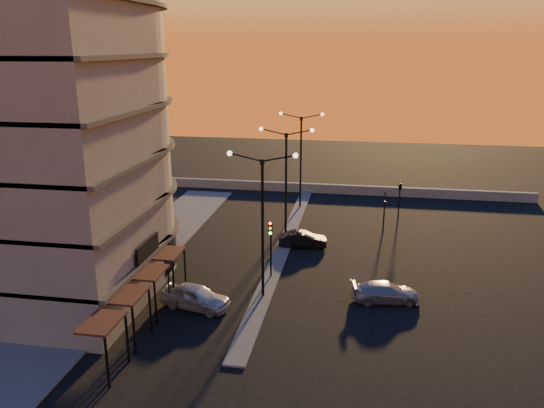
{
  "coord_description": "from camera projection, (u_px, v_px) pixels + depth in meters",
  "views": [
    {
      "loc": [
        5.85,
        -30.54,
        15.55
      ],
      "look_at": [
        -0.53,
        6.53,
        4.32
      ],
      "focal_mm": 35.0,
      "sensor_mm": 36.0,
      "label": 1
    }
  ],
  "objects": [
    {
      "name": "ground",
      "position": [
        263.0,
        297.0,
        34.24
      ],
      "size": [
        120.0,
        120.0,
        0.0
      ],
      "primitive_type": "plane",
      "color": "black",
      "rests_on": "ground"
    },
    {
      "name": "sidewalk_west",
      "position": [
        135.0,
        261.0,
        39.71
      ],
      "size": [
        5.0,
        40.0,
        0.12
      ],
      "primitive_type": "cube",
      "color": "#52514F",
      "rests_on": "ground"
    },
    {
      "name": "median",
      "position": [
        285.0,
        242.0,
        43.67
      ],
      "size": [
        1.2,
        36.0,
        0.12
      ],
      "primitive_type": "cube",
      "color": "#52514F",
      "rests_on": "ground"
    },
    {
      "name": "parapet",
      "position": [
        325.0,
        188.0,
        58.32
      ],
      "size": [
        44.0,
        0.5,
        1.0
      ],
      "primitive_type": "cube",
      "color": "slate",
      "rests_on": "ground"
    },
    {
      "name": "building",
      "position": [
        43.0,
        107.0,
        33.14
      ],
      "size": [
        14.35,
        17.08,
        25.0
      ],
      "color": "slate",
      "rests_on": "ground"
    },
    {
      "name": "streetlamp_near",
      "position": [
        263.0,
        214.0,
        32.64
      ],
      "size": [
        4.32,
        0.32,
        9.51
      ],
      "color": "black",
      "rests_on": "ground"
    },
    {
      "name": "streetlamp_mid",
      "position": [
        286.0,
        177.0,
        42.08
      ],
      "size": [
        4.32,
        0.32,
        9.51
      ],
      "color": "black",
      "rests_on": "ground"
    },
    {
      "name": "streetlamp_far",
      "position": [
        301.0,
        153.0,
        51.53
      ],
      "size": [
        4.32,
        0.32,
        9.51
      ],
      "color": "black",
      "rests_on": "ground"
    },
    {
      "name": "traffic_light_main",
      "position": [
        271.0,
        240.0,
        36.13
      ],
      "size": [
        0.28,
        0.44,
        4.25
      ],
      "color": "black",
      "rests_on": "ground"
    },
    {
      "name": "signal_east_a",
      "position": [
        384.0,
        211.0,
        45.61
      ],
      "size": [
        0.13,
        0.16,
        3.6
      ],
      "color": "black",
      "rests_on": "ground"
    },
    {
      "name": "signal_east_b",
      "position": [
        400.0,
        187.0,
        48.81
      ],
      "size": [
        0.42,
        1.99,
        3.6
      ],
      "color": "black",
      "rests_on": "ground"
    },
    {
      "name": "car_hatchback",
      "position": [
        195.0,
        297.0,
        32.61
      ],
      "size": [
        4.66,
        2.68,
        1.49
      ],
      "primitive_type": "imported",
      "rotation": [
        0.0,
        0.0,
        1.35
      ],
      "color": "#B3B5BB",
      "rests_on": "ground"
    },
    {
      "name": "car_sedan",
      "position": [
        303.0,
        239.0,
        42.62
      ],
      "size": [
        3.97,
        1.75,
        1.27
      ],
      "primitive_type": "imported",
      "rotation": [
        0.0,
        0.0,
        1.68
      ],
      "color": "black",
      "rests_on": "ground"
    },
    {
      "name": "car_wagon",
      "position": [
        386.0,
        292.0,
        33.48
      ],
      "size": [
        4.5,
        2.36,
        1.25
      ],
      "primitive_type": "imported",
      "rotation": [
        0.0,
        0.0,
        1.72
      ],
      "color": "gray",
      "rests_on": "ground"
    }
  ]
}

